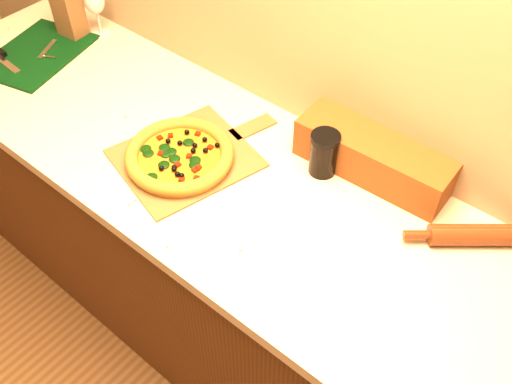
{
  "coord_description": "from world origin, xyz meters",
  "views": [
    {
      "loc": [
        0.59,
        0.6,
        2.06
      ],
      "look_at": [
        -0.05,
        1.38,
        0.96
      ],
      "focal_mm": 40.0,
      "sensor_mm": 36.0,
      "label": 1
    }
  ],
  "objects_px": {
    "cutting_board": "(36,54)",
    "dark_jar": "(324,153)",
    "pizza": "(180,156)",
    "rolling_pin": "(485,235)",
    "pizza_peel": "(190,156)",
    "wine_glass": "(95,2)"
  },
  "relations": [
    {
      "from": "pizza",
      "to": "wine_glass",
      "type": "xyz_separation_m",
      "value": [
        -0.71,
        0.3,
        0.1
      ]
    },
    {
      "from": "cutting_board",
      "to": "dark_jar",
      "type": "height_order",
      "value": "dark_jar"
    },
    {
      "from": "pizza",
      "to": "dark_jar",
      "type": "bearing_deg",
      "value": 35.19
    },
    {
      "from": "pizza",
      "to": "rolling_pin",
      "type": "distance_m",
      "value": 0.85
    },
    {
      "from": "cutting_board",
      "to": "pizza_peel",
      "type": "bearing_deg",
      "value": -16.28
    },
    {
      "from": "cutting_board",
      "to": "dark_jar",
      "type": "xyz_separation_m",
      "value": [
        1.12,
        0.17,
        0.06
      ]
    },
    {
      "from": "pizza",
      "to": "cutting_board",
      "type": "bearing_deg",
      "value": 175.51
    },
    {
      "from": "cutting_board",
      "to": "dark_jar",
      "type": "relative_size",
      "value": 3.25
    },
    {
      "from": "pizza",
      "to": "dark_jar",
      "type": "distance_m",
      "value": 0.41
    },
    {
      "from": "pizza_peel",
      "to": "pizza",
      "type": "relative_size",
      "value": 1.7
    },
    {
      "from": "dark_jar",
      "to": "pizza",
      "type": "bearing_deg",
      "value": -144.81
    },
    {
      "from": "pizza_peel",
      "to": "dark_jar",
      "type": "height_order",
      "value": "dark_jar"
    },
    {
      "from": "pizza_peel",
      "to": "dark_jar",
      "type": "relative_size",
      "value": 4.0
    },
    {
      "from": "pizza_peel",
      "to": "wine_glass",
      "type": "bearing_deg",
      "value": 174.91
    },
    {
      "from": "pizza",
      "to": "rolling_pin",
      "type": "bearing_deg",
      "value": 19.75
    },
    {
      "from": "cutting_board",
      "to": "wine_glass",
      "type": "bearing_deg",
      "value": 58.71
    },
    {
      "from": "pizza",
      "to": "rolling_pin",
      "type": "relative_size",
      "value": 0.94
    },
    {
      "from": "pizza_peel",
      "to": "dark_jar",
      "type": "bearing_deg",
      "value": 46.65
    },
    {
      "from": "cutting_board",
      "to": "dark_jar",
      "type": "distance_m",
      "value": 1.13
    },
    {
      "from": "wine_glass",
      "to": "dark_jar",
      "type": "distance_m",
      "value": 1.05
    },
    {
      "from": "wine_glass",
      "to": "pizza",
      "type": "bearing_deg",
      "value": -22.89
    },
    {
      "from": "pizza",
      "to": "cutting_board",
      "type": "height_order",
      "value": "pizza"
    }
  ]
}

